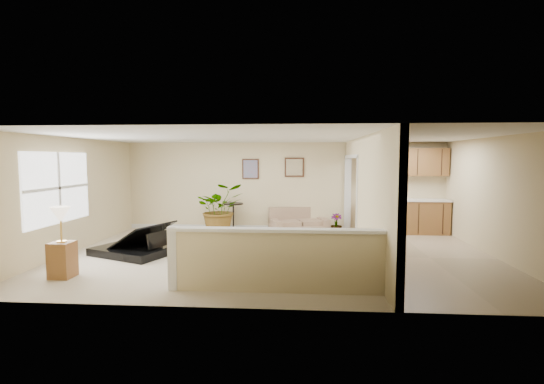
# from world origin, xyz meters

# --- Properties ---
(floor) EXTENTS (9.00, 9.00, 0.00)m
(floor) POSITION_xyz_m (0.00, 0.00, 0.00)
(floor) COLOR #BCAB92
(floor) RESTS_ON ground
(back_wall) EXTENTS (9.00, 0.04, 2.50)m
(back_wall) POSITION_xyz_m (0.00, 3.00, 1.25)
(back_wall) COLOR #CDBA8C
(back_wall) RESTS_ON floor
(front_wall) EXTENTS (9.00, 0.04, 2.50)m
(front_wall) POSITION_xyz_m (0.00, -3.00, 1.25)
(front_wall) COLOR #CDBA8C
(front_wall) RESTS_ON floor
(left_wall) EXTENTS (0.04, 6.00, 2.50)m
(left_wall) POSITION_xyz_m (-4.50, 0.00, 1.25)
(left_wall) COLOR #CDBA8C
(left_wall) RESTS_ON floor
(right_wall) EXTENTS (0.04, 6.00, 2.50)m
(right_wall) POSITION_xyz_m (4.50, 0.00, 1.25)
(right_wall) COLOR #CDBA8C
(right_wall) RESTS_ON floor
(ceiling) EXTENTS (9.00, 6.00, 0.04)m
(ceiling) POSITION_xyz_m (0.00, 0.00, 2.50)
(ceiling) COLOR silver
(ceiling) RESTS_ON back_wall
(kitchen_vinyl) EXTENTS (2.70, 6.00, 0.01)m
(kitchen_vinyl) POSITION_xyz_m (3.15, 0.00, 0.00)
(kitchen_vinyl) COLOR gray
(kitchen_vinyl) RESTS_ON floor
(interior_partition) EXTENTS (0.18, 5.99, 2.50)m
(interior_partition) POSITION_xyz_m (1.80, 0.25, 1.22)
(interior_partition) COLOR #CDBA8C
(interior_partition) RESTS_ON floor
(pony_half_wall) EXTENTS (3.42, 0.22, 1.00)m
(pony_half_wall) POSITION_xyz_m (0.08, -2.30, 0.52)
(pony_half_wall) COLOR #CDBA8C
(pony_half_wall) RESTS_ON floor
(left_window) EXTENTS (0.05, 2.15, 1.45)m
(left_window) POSITION_xyz_m (-4.49, -0.50, 1.45)
(left_window) COLOR white
(left_window) RESTS_ON left_wall
(wall_art_left) EXTENTS (0.48, 0.04, 0.58)m
(wall_art_left) POSITION_xyz_m (-0.95, 2.97, 1.75)
(wall_art_left) COLOR #3E2316
(wall_art_left) RESTS_ON back_wall
(wall_mirror) EXTENTS (0.55, 0.04, 0.55)m
(wall_mirror) POSITION_xyz_m (0.30, 2.97, 1.80)
(wall_mirror) COLOR #3E2316
(wall_mirror) RESTS_ON back_wall
(kitchen_cabinets) EXTENTS (2.36, 0.65, 2.33)m
(kitchen_cabinets) POSITION_xyz_m (3.19, 2.73, 0.87)
(kitchen_cabinets) COLOR brown
(kitchen_cabinets) RESTS_ON floor
(piano) EXTENTS (2.22, 2.18, 1.49)m
(piano) POSITION_xyz_m (-3.09, 0.11, 0.62)
(piano) COLOR black
(piano) RESTS_ON floor
(piano_bench) EXTENTS (0.42, 0.75, 0.49)m
(piano_bench) POSITION_xyz_m (-1.24, -0.36, 0.24)
(piano_bench) COLOR black
(piano_bench) RESTS_ON floor
(loveseat) EXTENTS (1.80, 1.32, 0.89)m
(loveseat) POSITION_xyz_m (0.44, 2.70, 0.34)
(loveseat) COLOR #997A61
(loveseat) RESTS_ON floor
(accent_table) EXTENTS (0.56, 0.56, 0.81)m
(accent_table) POSITION_xyz_m (-1.39, 2.59, 0.52)
(accent_table) COLOR black
(accent_table) RESTS_ON floor
(palm_plant) EXTENTS (1.55, 1.45, 1.39)m
(palm_plant) POSITION_xyz_m (-1.70, 2.24, 0.68)
(palm_plant) COLOR black
(palm_plant) RESTS_ON floor
(small_plant) EXTENTS (0.33, 0.33, 0.56)m
(small_plant) POSITION_xyz_m (1.45, 2.47, 0.24)
(small_plant) COLOR black
(small_plant) RESTS_ON floor
(lamp_stand) EXTENTS (0.37, 0.37, 1.23)m
(lamp_stand) POSITION_xyz_m (-3.61, -1.82, 0.52)
(lamp_stand) COLOR brown
(lamp_stand) RESTS_ON floor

